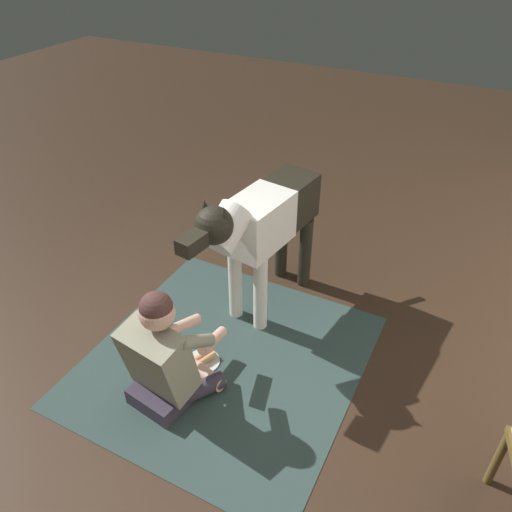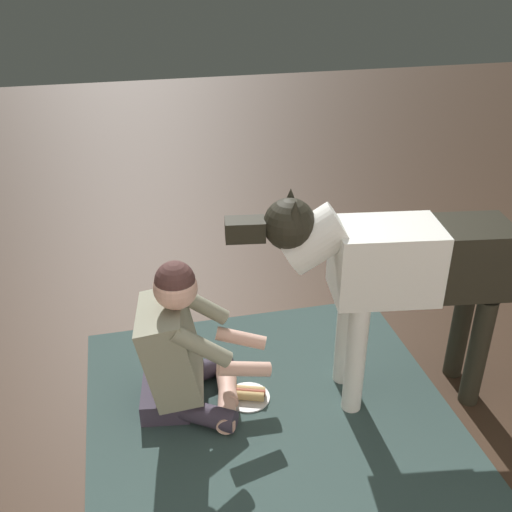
{
  "view_description": "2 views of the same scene",
  "coord_description": "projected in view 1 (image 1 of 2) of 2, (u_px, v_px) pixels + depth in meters",
  "views": [
    {
      "loc": [
        1.78,
        1.63,
        2.58
      ],
      "look_at": [
        -0.6,
        0.41,
        0.68
      ],
      "focal_mm": 35.03,
      "sensor_mm": 36.0,
      "label": 1
    },
    {
      "loc": [
        0.34,
        2.6,
        2.17
      ],
      "look_at": [
        -0.22,
        0.18,
        0.82
      ],
      "focal_mm": 42.28,
      "sensor_mm": 36.0,
      "label": 2
    }
  ],
  "objects": [
    {
      "name": "large_dog",
      "position": [
        263.0,
        224.0,
        3.46
      ],
      "size": [
        1.51,
        0.43,
        1.15
      ],
      "color": "white",
      "rests_on": "ground"
    },
    {
      "name": "person_sitting_on_floor",
      "position": [
        165.0,
        356.0,
        3.01
      ],
      "size": [
        0.69,
        0.57,
        0.83
      ],
      "color": "#3B3242",
      "rests_on": "ground"
    },
    {
      "name": "area_rug",
      "position": [
        226.0,
        359.0,
        3.44
      ],
      "size": [
        1.83,
        1.77,
        0.01
      ],
      "primitive_type": "cube",
      "color": "#334844",
      "rests_on": "ground"
    },
    {
      "name": "hot_dog_on_plate",
      "position": [
        203.0,
        359.0,
        3.41
      ],
      "size": [
        0.23,
        0.23,
        0.06
      ],
      "color": "silver",
      "rests_on": "ground"
    },
    {
      "name": "ground_plane",
      "position": [
        162.0,
        367.0,
        3.39
      ],
      "size": [
        15.22,
        15.22,
        0.0
      ],
      "primitive_type": "plane",
      "color": "#3B281B"
    }
  ]
}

